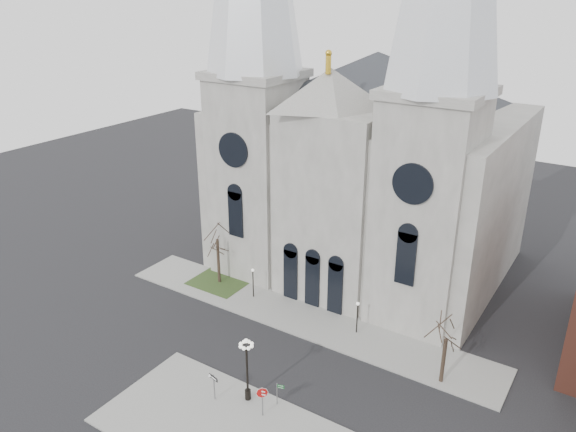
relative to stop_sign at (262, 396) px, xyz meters
The scene contains 13 objects.
ground 5.84m from the stop_sign, 155.44° to the left, with size 160.00×160.00×0.00m, color black.
sidewalk_near 3.88m from the stop_sign, 126.18° to the right, with size 18.00×10.00×0.14m, color gray.
sidewalk_far 14.32m from the stop_sign, 110.59° to the left, with size 40.00×6.00×0.14m, color gray.
grass_patch 21.52m from the stop_sign, 138.23° to the left, with size 6.00×5.00×0.18m, color #29411C.
cathedral 30.47m from the stop_sign, 101.23° to the left, with size 33.00×26.66×54.00m.
tree_left 21.74m from the stop_sign, 138.23° to the left, with size 3.20×3.20×7.50m.
tree_right 15.28m from the stop_sign, 48.41° to the left, with size 3.20×3.20×6.00m.
ped_lamp_left 17.63m from the stop_sign, 128.57° to the left, with size 0.32×0.32×3.26m.
ped_lamp_right 13.82m from the stop_sign, 85.81° to the left, with size 0.32×0.32×3.26m.
stop_sign is the anchor object (origin of this frame).
globe_lamp 2.77m from the stop_sign, 157.08° to the left, with size 1.45×1.45×5.63m.
one_way_sign 4.26m from the stop_sign, behind, with size 1.01×0.26×2.34m.
street_name_sign 1.80m from the stop_sign, 79.55° to the left, with size 0.61×0.23×1.98m.
Camera 1 is at (24.89, -29.37, 30.39)m, focal length 35.00 mm.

